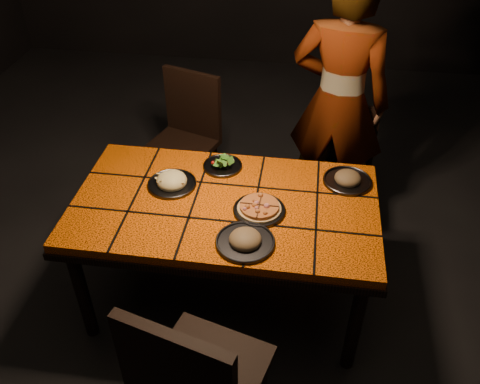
# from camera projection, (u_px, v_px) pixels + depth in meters

# --- Properties ---
(room_shell) EXTENTS (6.04, 7.04, 3.08)m
(room_shell) POSITION_uv_depth(u_px,v_px,m) (222.00, 68.00, 2.20)
(room_shell) COLOR black
(room_shell) RESTS_ON ground
(dining_table) EXTENTS (1.62, 0.92, 0.75)m
(dining_table) POSITION_uv_depth(u_px,v_px,m) (225.00, 213.00, 2.71)
(dining_table) COLOR #FF6408
(dining_table) RESTS_ON ground
(chair_near) EXTENTS (0.58, 0.58, 1.04)m
(chair_near) POSITION_uv_depth(u_px,v_px,m) (194.00, 380.00, 2.02)
(chair_near) COLOR black
(chair_near) RESTS_ON ground
(chair_far_left) EXTENTS (0.55, 0.55, 0.97)m
(chair_far_left) POSITION_uv_depth(u_px,v_px,m) (186.00, 131.00, 3.60)
(chair_far_left) COLOR black
(chair_far_left) RESTS_ON ground
(chair_far_right) EXTENTS (0.41, 0.41, 0.85)m
(chair_far_right) POSITION_uv_depth(u_px,v_px,m) (344.00, 160.00, 3.44)
(chair_far_right) COLOR black
(chair_far_right) RESTS_ON ground
(diner) EXTENTS (0.72, 0.55, 1.76)m
(diner) POSITION_uv_depth(u_px,v_px,m) (339.00, 103.00, 3.26)
(diner) COLOR brown
(diner) RESTS_ON ground
(plate_pizza) EXTENTS (0.27, 0.27, 0.04)m
(plate_pizza) POSITION_uv_depth(u_px,v_px,m) (259.00, 209.00, 2.59)
(plate_pizza) COLOR #35363A
(plate_pizza) RESTS_ON dining_table
(plate_pasta) EXTENTS (0.27, 0.27, 0.09)m
(plate_pasta) POSITION_uv_depth(u_px,v_px,m) (172.00, 182.00, 2.77)
(plate_pasta) COLOR #35363A
(plate_pasta) RESTS_ON dining_table
(plate_salad) EXTENTS (0.23, 0.23, 0.07)m
(plate_salad) POSITION_uv_depth(u_px,v_px,m) (223.00, 164.00, 2.90)
(plate_salad) COLOR #35363A
(plate_salad) RESTS_ON dining_table
(plate_mushroom_a) EXTENTS (0.29, 0.29, 0.09)m
(plate_mushroom_a) POSITION_uv_depth(u_px,v_px,m) (245.00, 240.00, 2.40)
(plate_mushroom_a) COLOR #35363A
(plate_mushroom_a) RESTS_ON dining_table
(plate_mushroom_b) EXTENTS (0.27, 0.27, 0.09)m
(plate_mushroom_b) POSITION_uv_depth(u_px,v_px,m) (348.00, 179.00, 2.79)
(plate_mushroom_b) COLOR #35363A
(plate_mushroom_b) RESTS_ON dining_table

